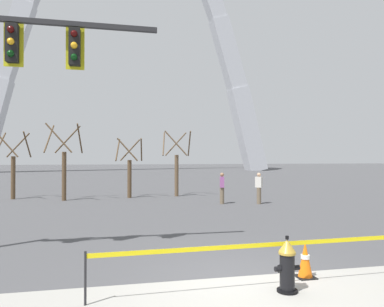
{
  "coord_description": "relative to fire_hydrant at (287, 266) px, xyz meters",
  "views": [
    {
      "loc": [
        -2.35,
        -6.74,
        2.37
      ],
      "look_at": [
        0.19,
        5.0,
        2.5
      ],
      "focal_mm": 34.1,
      "sensor_mm": 36.0,
      "label": 1
    }
  ],
  "objects": [
    {
      "name": "ground_plane",
      "position": [
        -0.64,
        0.81,
        -0.47
      ],
      "size": [
        240.0,
        240.0,
        0.0
      ],
      "primitive_type": "plane",
      "color": "#474749"
    },
    {
      "name": "fire_hydrant",
      "position": [
        0.0,
        0.0,
        0.0
      ],
      "size": [
        0.46,
        0.48,
        0.99
      ],
      "color": "black",
      "rests_on": "ground"
    },
    {
      "name": "caution_tape_barrier",
      "position": [
        -0.01,
        0.24,
        0.16
      ],
      "size": [
        6.86,
        0.24,
        0.87
      ],
      "color": "#232326",
      "rests_on": "ground"
    },
    {
      "name": "traffic_cone_by_hydrant",
      "position": [
        0.71,
        0.63,
        -0.11
      ],
      "size": [
        0.36,
        0.36,
        0.73
      ],
      "color": "black",
      "rests_on": "ground"
    },
    {
      "name": "monument_arch",
      "position": [
        -0.64,
        57.03,
        22.51
      ],
      "size": [
        50.0,
        3.28,
        53.21
      ],
      "color": "#B2B5BC",
      "rests_on": "ground"
    },
    {
      "name": "tree_far_left",
      "position": [
        -8.56,
        16.48,
        1.24
      ],
      "size": [
        1.77,
        1.78,
        3.83
      ],
      "color": "brown",
      "rests_on": "ground"
    },
    {
      "name": "tree_left_mid",
      "position": [
        -5.64,
        15.18,
        1.41
      ],
      "size": [
        1.94,
        1.95,
        4.21
      ],
      "color": "brown",
      "rests_on": "ground"
    },
    {
      "name": "tree_center_left",
      "position": [
        -2.06,
        15.79,
        1.08
      ],
      "size": [
        1.62,
        1.63,
        3.49
      ],
      "color": "brown",
      "rests_on": "ground"
    },
    {
      "name": "tree_center_right",
      "position": [
        0.8,
        16.09,
        1.3
      ],
      "size": [
        1.84,
        1.85,
        3.97
      ],
      "color": "brown",
      "rests_on": "ground"
    },
    {
      "name": "pedestrian_walking_left",
      "position": [
        4.28,
        11.52,
        0.35
      ],
      "size": [
        0.38,
        0.39,
        1.59
      ],
      "color": "brown",
      "rests_on": "ground"
    },
    {
      "name": "pedestrian_standing_center",
      "position": [
        2.45,
        11.94,
        0.35
      ],
      "size": [
        0.27,
        0.37,
        1.59
      ],
      "color": "brown",
      "rests_on": "ground"
    }
  ]
}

